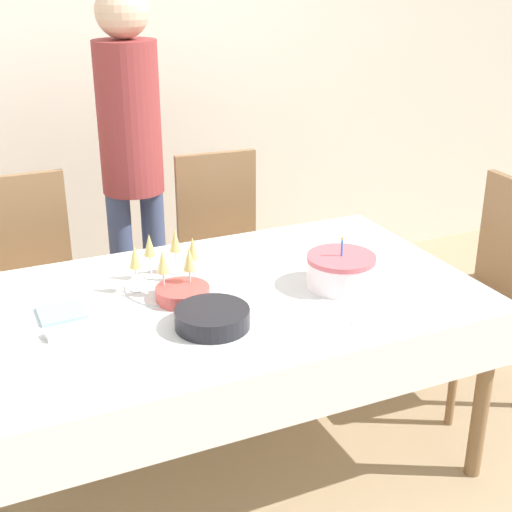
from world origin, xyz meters
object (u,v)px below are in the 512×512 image
object	(u,v)px
dining_chair_right_end	(488,282)
person_standing	(131,145)
plate_stack_main	(212,318)
plate_stack_dessert	(183,294)
dining_chair_far_left	(31,277)
champagne_tray	(169,266)
birthday_cake	(341,271)
dining_chair_far_right	(224,246)

from	to	relation	value
dining_chair_right_end	person_standing	world-z (taller)	person_standing
plate_stack_main	plate_stack_dessert	distance (m)	0.23
dining_chair_far_left	plate_stack_dessert	bearing A→B (deg)	-63.40
champagne_tray	plate_stack_main	xyz separation A→B (m)	(0.03, -0.35, -0.05)
birthday_cake	person_standing	size ratio (longest dim) A/B	0.14
dining_chair_far_right	plate_stack_main	distance (m)	1.18
birthday_cake	champagne_tray	world-z (taller)	birthday_cake
dining_chair_right_end	birthday_cake	size ratio (longest dim) A/B	3.91
plate_stack_main	dining_chair_far_left	bearing A→B (deg)	112.57
dining_chair_right_end	birthday_cake	xyz separation A→B (m)	(-0.81, -0.10, 0.24)
person_standing	dining_chair_far_left	bearing A→B (deg)	-169.01
dining_chair_far_right	birthday_cake	size ratio (longest dim) A/B	3.91
champagne_tray	person_standing	distance (m)	0.86
dining_chair_right_end	birthday_cake	world-z (taller)	dining_chair_right_end
dining_chair_right_end	plate_stack_main	bearing A→B (deg)	-171.34
plate_stack_main	dining_chair_far_right	bearing A→B (deg)	66.33
dining_chair_far_left	birthday_cake	distance (m)	1.40
birthday_cake	plate_stack_dessert	distance (m)	0.58
dining_chair_far_left	champagne_tray	size ratio (longest dim) A/B	2.91
dining_chair_far_right	plate_stack_main	size ratio (longest dim) A/B	4.00
dining_chair_right_end	person_standing	xyz separation A→B (m)	(-1.28, 0.96, 0.52)
dining_chair_right_end	plate_stack_dessert	bearing A→B (deg)	179.07
person_standing	plate_stack_main	bearing A→B (deg)	-93.32
dining_chair_right_end	dining_chair_far_right	bearing A→B (deg)	135.63
dining_chair_far_right	plate_stack_dessert	world-z (taller)	dining_chair_far_right
birthday_cake	plate_stack_dessert	xyz separation A→B (m)	(-0.56, 0.13, -0.04)
champagne_tray	plate_stack_main	world-z (taller)	champagne_tray
dining_chair_far_left	dining_chair_right_end	xyz separation A→B (m)	(1.79, -0.86, 0.00)
dining_chair_right_end	champagne_tray	size ratio (longest dim) A/B	2.91
birthday_cake	champagne_tray	bearing A→B (deg)	156.22
birthday_cake	plate_stack_dessert	size ratio (longest dim) A/B	1.32
plate_stack_main	person_standing	size ratio (longest dim) A/B	0.14
birthday_cake	person_standing	distance (m)	1.20
dining_chair_far_left	person_standing	world-z (taller)	person_standing
dining_chair_far_left	champagne_tray	world-z (taller)	dining_chair_far_left
dining_chair_far_left	dining_chair_right_end	distance (m)	1.99
dining_chair_right_end	plate_stack_main	world-z (taller)	dining_chair_right_end
dining_chair_far_left	person_standing	size ratio (longest dim) A/B	0.56
dining_chair_far_right	plate_stack_dessert	size ratio (longest dim) A/B	5.15
dining_chair_far_left	birthday_cake	world-z (taller)	dining_chair_far_left
plate_stack_main	plate_stack_dessert	bearing A→B (deg)	95.80
dining_chair_far_right	plate_stack_dessert	bearing A→B (deg)	-120.32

